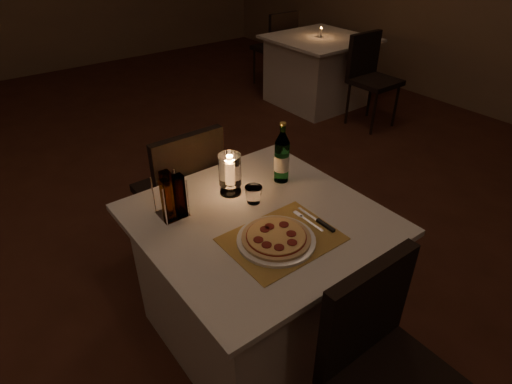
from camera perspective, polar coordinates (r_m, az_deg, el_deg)
floor at (r=2.47m, az=-8.89°, el=-16.37°), size 8.00×10.00×0.02m
main_table at (r=2.12m, az=0.33°, el=-11.34°), size 1.00×1.00×0.74m
chair_near at (r=1.67m, az=16.49°, el=-20.28°), size 0.42×0.42×0.90m
chair_far at (r=2.49m, az=-9.72°, el=0.93°), size 0.42×0.42×0.90m
placemat at (r=1.76m, az=3.45°, el=-6.28°), size 0.45×0.34×0.00m
plate at (r=1.74m, az=2.70°, el=-6.44°), size 0.32×0.32×0.01m
pizza at (r=1.73m, az=2.71°, el=-6.03°), size 0.28×0.28×0.02m
fork at (r=1.86m, az=6.67°, el=-3.69°), size 0.02×0.18×0.00m
knife at (r=1.85m, az=8.76°, el=-4.10°), size 0.02×0.22×0.01m
tumbler at (r=1.95m, az=-0.32°, el=-0.35°), size 0.08×0.08×0.08m
water_bottle at (r=2.08m, az=3.46°, el=4.55°), size 0.07×0.07×0.31m
hurricane_candle at (r=1.98m, az=-3.50°, el=2.81°), size 0.11×0.11×0.20m
cruet_caddy at (r=1.86m, az=-11.19°, el=-0.70°), size 0.12×0.12×0.21m
neighbor_table_right at (r=5.06m, az=8.25°, el=15.72°), size 1.00×1.00×0.74m
neighbor_chair_ra at (r=4.56m, az=14.91°, el=15.36°), size 0.42×0.42×0.90m
neighbor_chair_rb at (r=5.52m, az=2.93°, el=19.33°), size 0.42×0.42×0.90m
neighbor_candle_right at (r=4.96m, az=8.65°, el=20.29°), size 0.03×0.03×0.11m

